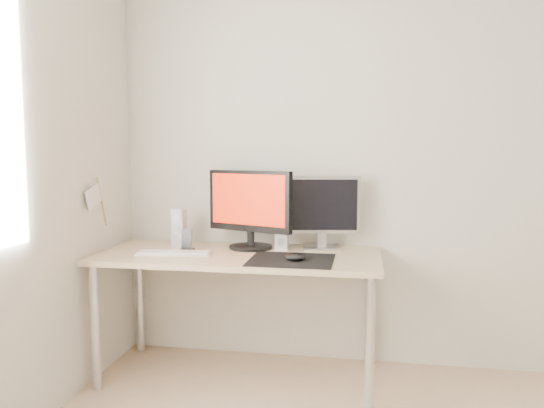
{
  "coord_description": "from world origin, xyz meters",
  "views": [
    {
      "loc": [
        -0.23,
        -1.51,
        1.32
      ],
      "look_at": [
        -0.75,
        1.45,
        1.01
      ],
      "focal_mm": 35.0,
      "sensor_mm": 36.0,
      "label": 1
    }
  ],
  "objects": [
    {
      "name": "speaker_left",
      "position": [
        -1.34,
        1.54,
        0.85
      ],
      "size": [
        0.07,
        0.09,
        0.23
      ],
      "color": "silver",
      "rests_on": "desk"
    },
    {
      "name": "desk",
      "position": [
        -0.93,
        1.38,
        0.65
      ],
      "size": [
        1.6,
        0.7,
        0.73
      ],
      "color": "#D1B587",
      "rests_on": "ground"
    },
    {
      "name": "phone_dock",
      "position": [
        -1.24,
        1.39,
        0.77
      ],
      "size": [
        0.07,
        0.06,
        0.13
      ],
      "color": "black",
      "rests_on": "desk"
    },
    {
      "name": "speaker_right",
      "position": [
        -0.71,
        1.54,
        0.85
      ],
      "size": [
        0.07,
        0.09,
        0.23
      ],
      "color": "white",
      "rests_on": "desk"
    },
    {
      "name": "keyboard",
      "position": [
        -1.29,
        1.3,
        0.74
      ],
      "size": [
        0.43,
        0.17,
        0.02
      ],
      "color": "silver",
      "rests_on": "desk"
    },
    {
      "name": "mouse",
      "position": [
        -0.59,
        1.22,
        0.75
      ],
      "size": [
        0.11,
        0.07,
        0.04
      ],
      "primitive_type": "ellipsoid",
      "color": "black",
      "rests_on": "mousepad"
    },
    {
      "name": "main_monitor",
      "position": [
        -0.9,
        1.54,
        0.98
      ],
      "size": [
        0.53,
        0.33,
        0.47
      ],
      "color": "black",
      "rests_on": "desk"
    },
    {
      "name": "second_monitor",
      "position": [
        -0.48,
        1.61,
        0.97
      ],
      "size": [
        0.45,
        0.19,
        0.43
      ],
      "color": "#B8B8BA",
      "rests_on": "desk"
    },
    {
      "name": "wall_back",
      "position": [
        0.0,
        1.75,
        1.25
      ],
      "size": [
        3.5,
        0.0,
        3.5
      ],
      "primitive_type": "plane",
      "rotation": [
        1.57,
        0.0,
        0.0
      ],
      "color": "silver",
      "rests_on": "ground"
    },
    {
      "name": "pennant",
      "position": [
        -1.72,
        1.24,
        1.05
      ],
      "size": [
        0.01,
        0.23,
        0.29
      ],
      "color": "#A57F54",
      "rests_on": "wall_left"
    },
    {
      "name": "mousepad",
      "position": [
        -0.61,
        1.25,
        0.73
      ],
      "size": [
        0.45,
        0.4,
        0.0
      ],
      "primitive_type": "cube",
      "color": "black",
      "rests_on": "desk"
    }
  ]
}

